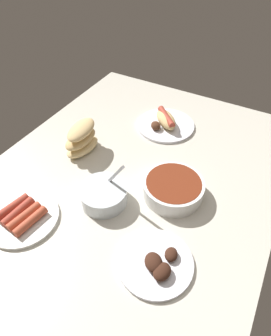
{
  "coord_description": "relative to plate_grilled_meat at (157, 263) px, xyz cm",
  "views": [
    {
      "loc": [
        -55.18,
        -33.0,
        67.5
      ],
      "look_at": [
        2.33,
        -1.04,
        3.0
      ],
      "focal_mm": 30.83,
      "sensor_mm": 36.0,
      "label": 1
    }
  ],
  "objects": [
    {
      "name": "plate_hotdog_assembled",
      "position": [
        53.8,
        22.62,
        0.81
      ],
      "size": [
        22.35,
        22.35,
        5.61
      ],
      "color": "white",
      "rests_on": "ground_plane"
    },
    {
      "name": "bread_stack",
      "position": [
        26.48,
        41.95,
        4.38
      ],
      "size": [
        15.0,
        8.9,
        10.8
      ],
      "color": "#E5C689",
      "rests_on": "ground_plane"
    },
    {
      "name": "plate_grilled_meat",
      "position": [
        0.0,
        0.0,
        0.0
      ],
      "size": [
        19.04,
        19.04,
        3.81
      ],
      "color": "white",
      "rests_on": "ground_plane"
    },
    {
      "name": "bowl_coleslaw",
      "position": [
        10.93,
        22.81,
        1.93
      ],
      "size": [
        14.04,
        14.04,
        15.46
      ],
      "color": "silver",
      "rests_on": "ground_plane"
    },
    {
      "name": "ground_plane",
      "position": [
        22.68,
        20.9,
        -2.52
      ],
      "size": [
        120.0,
        90.0,
        3.0
      ],
      "primitive_type": "cube",
      "color": "beige"
    },
    {
      "name": "plate_sausages",
      "position": [
        -5.76,
        39.25,
        0.13
      ],
      "size": [
        20.27,
        20.27,
        3.44
      ],
      "color": "white",
      "rests_on": "ground_plane"
    },
    {
      "name": "bowl_chili",
      "position": [
        23.23,
        5.96,
        1.86
      ],
      "size": [
        18.32,
        18.32,
        5.27
      ],
      "color": "white",
      "rests_on": "ground_plane"
    }
  ]
}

